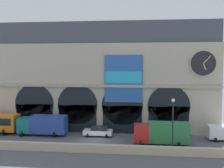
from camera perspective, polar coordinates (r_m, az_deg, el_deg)
The scene contains 7 objects.
ground_plane at distance 38.46m, azimuth -3.88°, elevation -12.45°, with size 200.00×200.00×0.00m, color #54565B.
quay_parapet_wall at distance 34.00m, azimuth -5.29°, elevation -13.80°, with size 90.00×0.70×1.06m, color #BCAD8C.
station_building at distance 44.51m, azimuth -2.15°, elevation 1.35°, with size 38.04×5.87×18.04m.
box_truck_midwest at distance 42.59m, azimuth -14.80°, elevation -8.56°, with size 7.50×2.91×3.12m.
car_center at distance 40.92m, azimuth -3.00°, elevation -10.24°, with size 4.40×2.22×1.55m.
box_truck_mideast at distance 37.16m, azimuth 10.92°, elevation -10.39°, with size 7.50×2.91×3.12m.
street_lamp_quayside at distance 33.37m, azimuth 13.16°, elevation -7.34°, with size 0.44×0.44×6.90m.
Camera 1 is at (6.54, -36.24, 11.11)m, focal length 41.82 mm.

